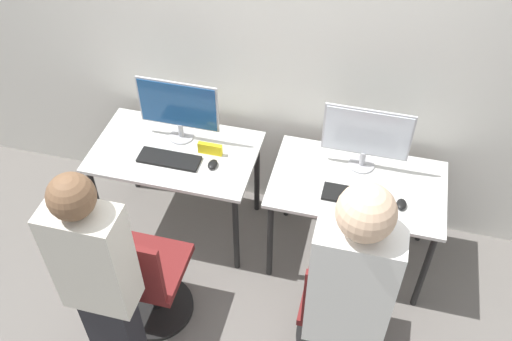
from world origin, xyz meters
TOP-DOWN VIEW (x-y plane):
  - ground_plane at (0.00, 0.00)m, footprint 20.00×20.00m
  - wall_back at (0.00, 0.78)m, footprint 12.00×0.05m
  - desk_left at (-0.60, 0.33)m, footprint 1.08×0.66m
  - monitor_left at (-0.60, 0.47)m, footprint 0.54×0.16m
  - keyboard_left at (-0.60, 0.23)m, footprint 0.40×0.14m
  - mouse_left at (-0.31, 0.25)m, footprint 0.06×0.09m
  - office_chair_left at (-0.53, -0.46)m, footprint 0.48×0.48m
  - person_left at (-0.56, -0.82)m, footprint 0.36×0.21m
  - desk_right at (0.60, 0.33)m, footprint 1.08×0.66m
  - monitor_right at (0.60, 0.49)m, footprint 0.54×0.16m
  - keyboard_right at (0.60, 0.20)m, footprint 0.40×0.14m
  - mouse_right at (0.87, 0.20)m, footprint 0.06×0.09m
  - office_chair_right at (0.62, -0.38)m, footprint 0.48×0.48m
  - person_right at (0.65, -0.75)m, footprint 0.36×0.23m
  - placard_left at (-0.37, 0.36)m, footprint 0.16×0.03m

SIDE VIEW (x-z plane):
  - ground_plane at x=0.00m, z-range 0.00..0.00m
  - office_chair_left at x=-0.53m, z-range -0.08..0.84m
  - office_chair_right at x=0.62m, z-range -0.08..0.84m
  - desk_left at x=-0.60m, z-range 0.28..1.01m
  - desk_right at x=0.60m, z-range 0.28..1.01m
  - keyboard_left at x=-0.60m, z-range 0.73..0.75m
  - keyboard_right at x=0.60m, z-range 0.73..0.75m
  - mouse_left at x=-0.31m, z-range 0.73..0.77m
  - mouse_right at x=0.87m, z-range 0.73..0.77m
  - placard_left at x=-0.37m, z-range 0.73..0.81m
  - person_left at x=-0.56m, z-range 0.07..1.68m
  - monitor_left at x=-0.60m, z-range 0.76..1.20m
  - monitor_right at x=0.60m, z-range 0.76..1.20m
  - person_right at x=0.65m, z-range 0.09..1.87m
  - wall_back at x=0.00m, z-range 0.00..2.80m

